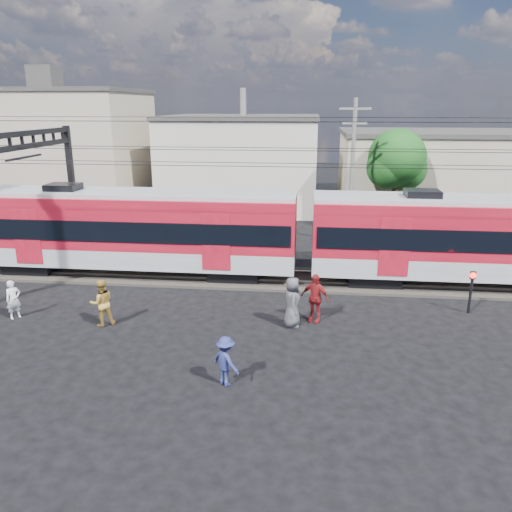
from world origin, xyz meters
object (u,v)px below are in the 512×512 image
at_px(commuter_train, 135,228).
at_px(pedestrian_a, 13,299).
at_px(crossing_signal, 472,284).
at_px(pedestrian_c, 226,361).

height_order(commuter_train, pedestrian_a, commuter_train).
height_order(pedestrian_a, crossing_signal, crossing_signal).
distance_m(pedestrian_a, crossing_signal, 18.19).
relative_size(pedestrian_a, crossing_signal, 0.87).
bearing_deg(commuter_train, pedestrian_c, -57.79).
xyz_separation_m(pedestrian_a, pedestrian_c, (9.12, -3.97, 0.00)).
bearing_deg(pedestrian_c, pedestrian_a, 14.03).
bearing_deg(crossing_signal, pedestrian_a, -172.28).
relative_size(commuter_train, crossing_signal, 28.33).
relative_size(commuter_train, pedestrian_c, 32.23).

